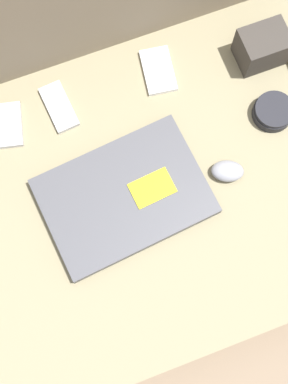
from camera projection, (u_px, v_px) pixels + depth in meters
name	position (u px, v px, depth m)	size (l,w,h in m)	color
ground_plane	(144.00, 207.00, 1.28)	(8.00, 8.00, 0.00)	#7A6651
couch_seat	(144.00, 201.00, 1.22)	(0.98, 0.71, 0.13)	#847A5B
laptop	(125.00, 197.00, 1.14)	(0.36, 0.27, 0.03)	#47474C
computer_mouse	(227.00, 171.00, 1.15)	(0.08, 0.07, 0.03)	gray
speaker_puck	(273.00, 112.00, 1.18)	(0.09, 0.09, 0.03)	black
phone_silver	(158.00, 71.00, 1.22)	(0.08, 0.12, 0.01)	silver
phone_black	(7.00, 125.00, 1.19)	(0.09, 0.12, 0.01)	#B7B7BC
phone_small	(59.00, 107.00, 1.20)	(0.06, 0.12, 0.01)	#B7B7BC
camera_pouch	(262.00, 47.00, 1.19)	(0.11, 0.08, 0.09)	#38332D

